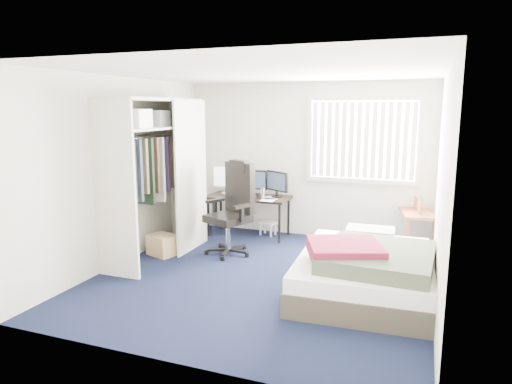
{
  "coord_description": "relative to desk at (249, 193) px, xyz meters",
  "views": [
    {
      "loc": [
        1.82,
        -5.11,
        2.09
      ],
      "look_at": [
        -0.24,
        0.4,
        1.0
      ],
      "focal_mm": 32.0,
      "sensor_mm": 36.0,
      "label": 1
    }
  ],
  "objects": [
    {
      "name": "ground",
      "position": [
        0.86,
        -1.76,
        -0.71
      ],
      "size": [
        4.2,
        4.2,
        0.0
      ],
      "primitive_type": "plane",
      "color": "black",
      "rests_on": "ground"
    },
    {
      "name": "room_shell",
      "position": [
        0.86,
        -1.76,
        0.8
      ],
      "size": [
        4.2,
        4.2,
        4.2
      ],
      "color": "silver",
      "rests_on": "ground"
    },
    {
      "name": "window_assembly",
      "position": [
        1.76,
        0.29,
        0.89
      ],
      "size": [
        1.72,
        0.09,
        1.32
      ],
      "color": "white",
      "rests_on": "ground"
    },
    {
      "name": "closet",
      "position": [
        -0.81,
        -1.49,
        0.64
      ],
      "size": [
        0.64,
        1.84,
        2.22
      ],
      "color": "beige",
      "rests_on": "ground"
    },
    {
      "name": "desk",
      "position": [
        0.0,
        0.0,
        0.0
      ],
      "size": [
        1.39,
        0.64,
        1.13
      ],
      "color": "black",
      "rests_on": "ground"
    },
    {
      "name": "office_chair",
      "position": [
        0.11,
        -0.96,
        -0.19
      ],
      "size": [
        0.83,
        0.83,
        1.35
      ],
      "color": "black",
      "rests_on": "ground"
    },
    {
      "name": "footstool",
      "position": [
        0.3,
        0.09,
        -0.54
      ],
      "size": [
        0.31,
        0.27,
        0.22
      ],
      "color": "white",
      "rests_on": "ground"
    },
    {
      "name": "nightstand",
      "position": [
        2.61,
        0.09,
        -0.18
      ],
      "size": [
        0.59,
        0.94,
        0.78
      ],
      "color": "brown",
      "rests_on": "ground"
    },
    {
      "name": "bed",
      "position": [
        2.13,
        -1.79,
        -0.43
      ],
      "size": [
        1.58,
        2.06,
        0.66
      ],
      "color": "#383228",
      "rests_on": "ground"
    },
    {
      "name": "pine_box",
      "position": [
        -0.79,
        -1.42,
        -0.56
      ],
      "size": [
        0.47,
        0.41,
        0.3
      ],
      "primitive_type": "cube",
      "rotation": [
        0.0,
        0.0,
        -0.34
      ],
      "color": "tan",
      "rests_on": "ground"
    }
  ]
}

